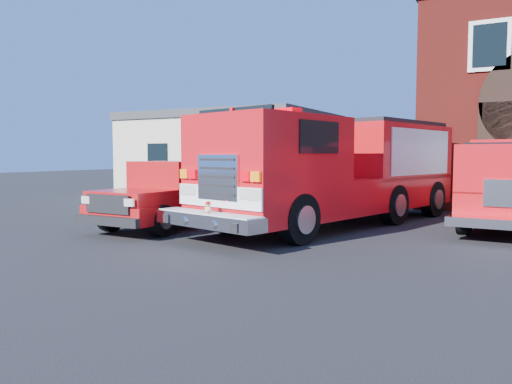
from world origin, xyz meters
The scene contains 4 objects.
ground centered at (0.00, 0.00, 0.00)m, with size 100.00×100.00×0.00m, color black.
side_building centered at (-9.00, 13.00, 2.20)m, with size 10.20×8.20×4.35m.
fire_engine centered at (0.31, 3.64, 1.69)m, with size 5.60×10.96×3.25m.
pickup_truck centered at (-3.88, 1.23, 0.91)m, with size 2.33×5.98×1.93m.
Camera 1 is at (5.12, -10.85, 2.11)m, focal length 35.00 mm.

